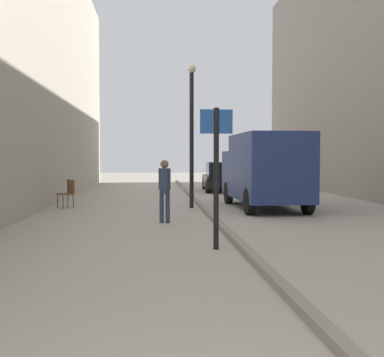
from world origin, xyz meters
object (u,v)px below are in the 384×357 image
Objects in this scene: street_sign_post at (216,166)px; cafe_chair_near_window at (68,191)px; delivery_van at (265,169)px; parked_car at (222,177)px; pedestrian_main_foreground at (165,187)px; lamp_post at (192,126)px.

street_sign_post is 8.77m from cafe_chair_near_window.
parked_car is (-0.18, 8.49, -0.59)m from delivery_van.
pedestrian_main_foreground is 0.63× the size of street_sign_post.
delivery_van is 1.19× the size of parked_car.
pedestrian_main_foreground reaches higher than cafe_chair_near_window.
lamp_post is 5.06× the size of cafe_chair_near_window.
parked_car is at bearing -99.70° from street_sign_post.
street_sign_post reaches higher than pedestrian_main_foreground.
lamp_post reaches higher than street_sign_post.
street_sign_post reaches higher than parked_car.
delivery_van reaches higher than parked_car.
street_sign_post is 7.46m from lamp_post.
parked_car is at bearing 89.98° from delivery_van.
delivery_van is 1.07× the size of lamp_post.
pedestrian_main_foreground is 4.22m from lamp_post.
parked_car is 1.65× the size of street_sign_post.
street_sign_post is at bearing -95.75° from parked_car.
parked_car is (3.19, 11.75, -0.23)m from pedestrian_main_foreground.
pedestrian_main_foreground is at bearing -137.29° from delivery_van.
pedestrian_main_foreground is at bearing -77.95° from street_sign_post.
street_sign_post is 2.77× the size of cafe_chair_near_window.
cafe_chair_near_window is at bearing -63.72° from street_sign_post.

